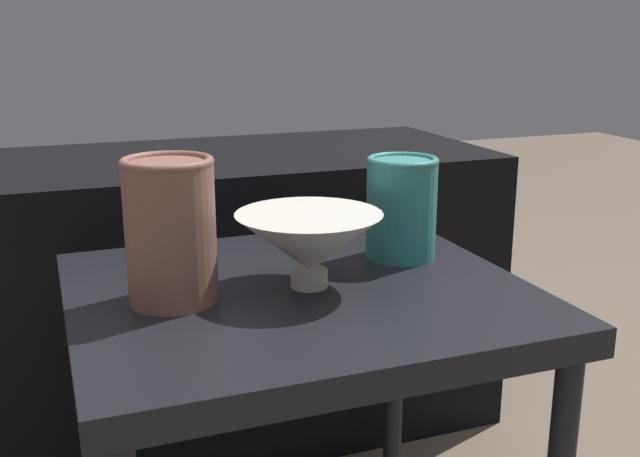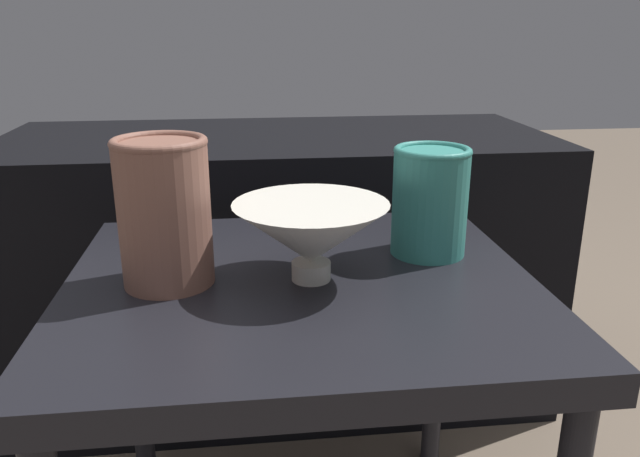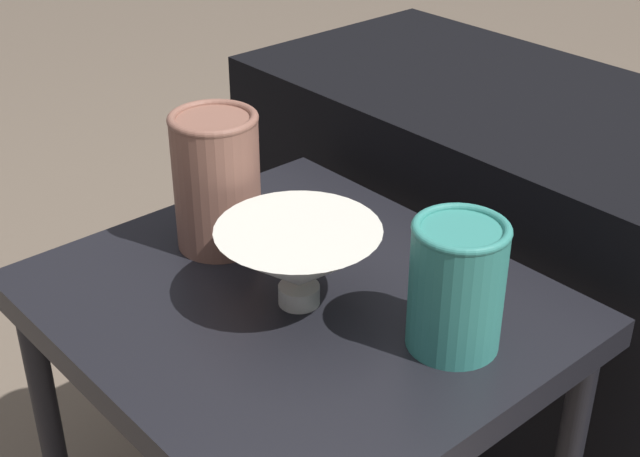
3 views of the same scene
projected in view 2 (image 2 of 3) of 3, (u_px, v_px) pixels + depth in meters
name	position (u px, v px, depth m)	size (l,w,h in m)	color
table	(301.00, 317.00, 0.86)	(0.63, 0.56, 0.52)	black
couch_backdrop	(280.00, 264.00, 1.46)	(1.19, 0.50, 0.61)	black
bowl	(311.00, 234.00, 0.82)	(0.21, 0.21, 0.11)	silver
vase_textured_left	(164.00, 210.00, 0.80)	(0.12, 0.12, 0.19)	brown
vase_colorful_right	(430.00, 200.00, 0.91)	(0.11, 0.11, 0.16)	teal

